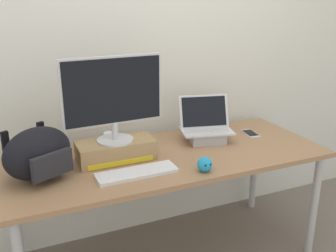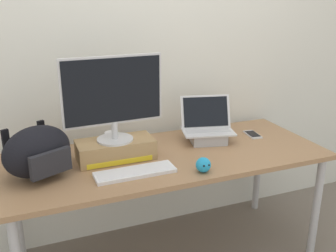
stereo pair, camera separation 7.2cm
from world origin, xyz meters
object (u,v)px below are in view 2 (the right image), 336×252
Objects in this scene: external_keyboard at (135,172)px; messenger_backpack at (38,152)px; coffee_mug at (112,139)px; open_laptop at (207,132)px; cell_phone at (253,134)px; desktop_monitor at (113,96)px; plush_toy at (203,165)px; toner_box_yellow at (116,150)px.

external_keyboard is 0.52m from messenger_backpack.
coffee_mug reaches higher than external_keyboard.
cell_phone is (0.34, -0.02, -0.06)m from open_laptop.
desktop_monitor reaches higher than coffee_mug.
plush_toy reaches higher than external_keyboard.
toner_box_yellow is at bearing -16.10° from messenger_backpack.
cell_phone is at bearing -9.91° from coffee_mug.
messenger_backpack is 0.87m from plush_toy.
cell_phone is at bearing 16.31° from external_keyboard.
messenger_backpack is (-1.06, -0.13, 0.07)m from open_laptop.
external_keyboard is at bearing -156.16° from cell_phone.
open_laptop is at bearing 26.67° from external_keyboard.
messenger_backpack reaches higher than cell_phone.
open_laptop is 0.86× the size of messenger_backpack.
desktop_monitor reaches higher than cell_phone.
toner_box_yellow is 3.54× the size of coffee_mug.
toner_box_yellow is 0.21m from coffee_mug.
desktop_monitor is at bearing -170.48° from cell_phone.
coffee_mug is at bearing 79.66° from desktop_monitor.
desktop_monitor is 0.62m from plush_toy.
cell_phone is 0.69m from plush_toy.
toner_box_yellow is 0.63m from open_laptop.
open_laptop is 2.32× the size of cell_phone.
desktop_monitor is (0.00, -0.00, 0.32)m from toner_box_yellow.
toner_box_yellow is 5.37× the size of plush_toy.
messenger_backpack is 3.44× the size of coffee_mug.
coffee_mug reaches higher than plush_toy.
coffee_mug is 0.66m from plush_toy.
coffee_mug is at bearing 179.90° from open_laptop.
coffee_mug reaches higher than cell_phone.
external_keyboard is 1.01× the size of messenger_backpack.
desktop_monitor is 0.50m from messenger_backpack.
desktop_monitor is at bearing -97.85° from coffee_mug.
desktop_monitor reaches higher than toner_box_yellow.
coffee_mug is at bearing 176.93° from cell_phone.
coffee_mug is (0.46, 0.27, -0.09)m from messenger_backpack.
open_laptop is at bearing 5.84° from toner_box_yellow.
external_keyboard is (0.04, -0.24, -0.36)m from desktop_monitor.
open_laptop is 1.07m from messenger_backpack.
external_keyboard reaches higher than cell_phone.
cell_phone is (1.39, 0.11, -0.13)m from messenger_backpack.
plush_toy is (-0.23, -0.41, -0.02)m from open_laptop.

